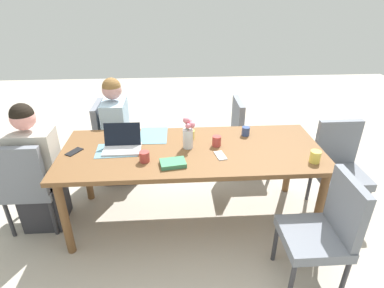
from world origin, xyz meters
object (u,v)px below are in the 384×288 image
at_px(coffee_mug_near_left, 144,157).
at_px(coffee_mug_centre_right, 190,135).
at_px(chair_near_left_near, 112,137).
at_px(chair_head_left_right_near, 339,164).
at_px(coffee_mug_near_right, 217,141).
at_px(chair_head_right_left_mid, 28,182).
at_px(phone_black, 74,152).
at_px(person_head_right_left_mid, 38,174).
at_px(laptop_head_right_left_mid, 122,144).
at_px(chair_near_left_far, 247,134).
at_px(flower_vase, 188,133).
at_px(person_near_left_near, 118,137).
at_px(chair_far_right_mid, 325,228).
at_px(book_red_cover, 173,163).
at_px(coffee_mug_far_left, 246,131).
at_px(coffee_mug_centre_left, 315,157).
at_px(phone_silver, 220,155).
at_px(dining_table, 192,157).

height_order(coffee_mug_near_left, coffee_mug_centre_right, coffee_mug_near_left).
relative_size(chair_near_left_near, coffee_mug_near_left, 10.23).
bearing_deg(chair_head_left_right_near, coffee_mug_near_right, 1.79).
xyz_separation_m(chair_head_right_left_mid, phone_black, (-0.43, -0.05, 0.26)).
relative_size(coffee_mug_centre_right, phone_black, 0.57).
distance_m(person_head_right_left_mid, laptop_head_right_left_mid, 0.82).
bearing_deg(chair_near_left_far, chair_near_left_near, -0.12).
height_order(chair_head_right_left_mid, flower_vase, flower_vase).
relative_size(chair_near_left_far, coffee_mug_centre_right, 10.44).
relative_size(person_near_left_near, coffee_mug_centre_right, 13.87).
height_order(flower_vase, coffee_mug_centre_right, flower_vase).
bearing_deg(phone_black, coffee_mug_near_left, 103.45).
bearing_deg(chair_far_right_mid, phone_black, -21.98).
relative_size(chair_near_left_near, laptop_head_right_left_mid, 2.81).
height_order(chair_head_left_right_near, coffee_mug_centre_right, chair_head_left_right_near).
xyz_separation_m(person_head_right_left_mid, coffee_mug_near_left, (-0.98, 0.22, 0.27)).
bearing_deg(flower_vase, coffee_mug_centre_right, -97.86).
height_order(person_head_right_left_mid, phone_black, person_head_right_left_mid).
xyz_separation_m(chair_near_left_near, coffee_mug_centre_right, (-0.84, 0.60, 0.30)).
relative_size(person_near_left_near, flower_vase, 4.13).
height_order(laptop_head_right_left_mid, book_red_cover, laptop_head_right_left_mid).
relative_size(chair_far_right_mid, coffee_mug_near_left, 10.23).
xyz_separation_m(chair_far_right_mid, coffee_mug_centre_right, (0.91, -0.97, 0.30)).
height_order(person_head_right_left_mid, chair_near_left_far, person_head_right_left_mid).
height_order(flower_vase, phone_black, flower_vase).
distance_m(coffee_mug_near_right, coffee_mug_far_left, 0.36).
bearing_deg(flower_vase, chair_far_right_mid, 139.45).
xyz_separation_m(laptop_head_right_left_mid, coffee_mug_centre_left, (-1.58, 0.32, 0.00)).
height_order(laptop_head_right_left_mid, phone_black, laptop_head_right_left_mid).
distance_m(laptop_head_right_left_mid, coffee_mug_centre_right, 0.62).
bearing_deg(phone_silver, person_head_right_left_mid, -107.26).
xyz_separation_m(chair_near_left_near, phone_black, (0.16, 0.80, 0.26)).
xyz_separation_m(person_near_left_near, chair_head_right_left_mid, (0.66, 0.78, -0.03)).
height_order(laptop_head_right_left_mid, coffee_mug_centre_left, laptop_head_right_left_mid).
bearing_deg(chair_near_left_near, coffee_mug_far_left, 157.78).
bearing_deg(coffee_mug_far_left, coffee_mug_centre_left, 130.68).
bearing_deg(chair_head_left_right_near, phone_silver, 10.57).
bearing_deg(coffee_mug_centre_right, coffee_mug_near_left, 44.85).
xyz_separation_m(person_near_left_near, coffee_mug_centre_right, (-0.77, 0.54, 0.27)).
bearing_deg(phone_black, person_head_right_left_mid, -63.60).
height_order(dining_table, chair_near_left_far, chair_near_left_far).
relative_size(laptop_head_right_left_mid, coffee_mug_centre_right, 3.71).
distance_m(chair_far_right_mid, coffee_mug_far_left, 1.12).
xyz_separation_m(chair_far_right_mid, coffee_mug_centre_left, (-0.07, -0.48, 0.31)).
relative_size(laptop_head_right_left_mid, coffee_mug_far_left, 3.79).
xyz_separation_m(flower_vase, phone_silver, (-0.26, 0.17, -0.13)).
height_order(person_near_left_near, chair_near_left_far, person_near_left_near).
distance_m(person_near_left_near, coffee_mug_far_left, 1.42).
bearing_deg(chair_far_right_mid, flower_vase, -40.55).
xyz_separation_m(chair_near_left_far, laptop_head_right_left_mid, (1.28, 0.76, 0.30)).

